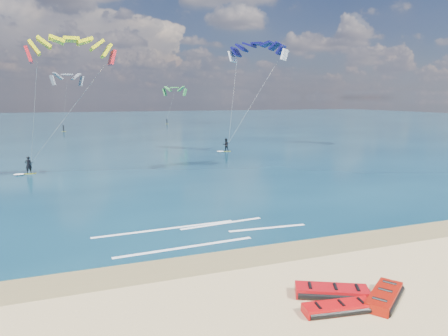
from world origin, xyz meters
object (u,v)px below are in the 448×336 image
at_px(packed_kite_left, 338,312).
at_px(packed_kite_right, 384,301).
at_px(packed_kite_mid, 331,296).
at_px(kitesurfer_main, 49,103).
at_px(kitesurfer_far, 243,89).

distance_m(packed_kite_left, packed_kite_right, 2.03).
xyz_separation_m(packed_kite_mid, kitesurfer_main, (-10.93, 27.03, 6.83)).
bearing_deg(packed_kite_right, packed_kite_mid, 112.79).
relative_size(packed_kite_right, kitesurfer_far, 0.17).
bearing_deg(kitesurfer_main, packed_kite_left, -72.99).
bearing_deg(kitesurfer_main, kitesurfer_far, 21.57).
bearing_deg(packed_kite_mid, kitesurfer_far, 98.35).
xyz_separation_m(packed_kite_mid, kitesurfer_far, (12.08, 37.79, 8.43)).
height_order(packed_kite_left, kitesurfer_main, kitesurfer_main).
height_order(packed_kite_mid, kitesurfer_far, kitesurfer_far).
relative_size(packed_kite_mid, kitesurfer_far, 0.18).
bearing_deg(kitesurfer_main, packed_kite_mid, -71.48).
height_order(packed_kite_mid, packed_kite_right, packed_kite_mid).
distance_m(packed_kite_left, packed_kite_mid, 1.11).
bearing_deg(packed_kite_right, kitesurfer_main, 78.30).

